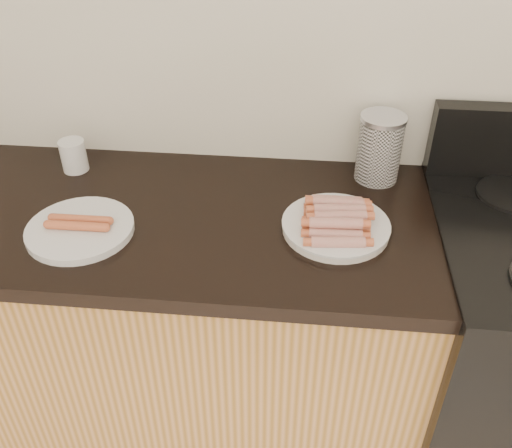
# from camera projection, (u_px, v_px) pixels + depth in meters

# --- Properties ---
(wall_back) EXTENTS (4.00, 0.04, 2.60)m
(wall_back) POSITION_uv_depth(u_px,v_px,m) (288.00, 21.00, 1.44)
(wall_back) COLOR silver
(wall_back) RESTS_ON ground
(cabinet_base) EXTENTS (2.20, 0.59, 0.86)m
(cabinet_base) POSITION_uv_depth(u_px,v_px,m) (48.00, 329.00, 1.77)
(cabinet_base) COLOR #B5804C
(cabinet_base) RESTS_ON floor
(counter_slab) EXTENTS (2.20, 0.62, 0.04)m
(counter_slab) POSITION_uv_depth(u_px,v_px,m) (11.00, 211.00, 1.50)
(counter_slab) COLOR black
(counter_slab) RESTS_ON cabinet_base
(burner_far_left) EXTENTS (0.18, 0.18, 0.01)m
(burner_far_left) POSITION_uv_depth(u_px,v_px,m) (512.00, 194.00, 1.50)
(burner_far_left) COLOR black
(burner_far_left) RESTS_ON stove
(main_plate) EXTENTS (0.27, 0.27, 0.02)m
(main_plate) POSITION_uv_depth(u_px,v_px,m) (336.00, 228.00, 1.39)
(main_plate) COLOR white
(main_plate) RESTS_ON counter_slab
(side_plate) EXTENTS (0.29, 0.29, 0.02)m
(side_plate) POSITION_uv_depth(u_px,v_px,m) (80.00, 229.00, 1.38)
(side_plate) COLOR white
(side_plate) RESTS_ON counter_slab
(hotdog_pile) EXTENTS (0.12, 0.20, 0.05)m
(hotdog_pile) POSITION_uv_depth(u_px,v_px,m) (337.00, 218.00, 1.37)
(hotdog_pile) COLOR brown
(hotdog_pile) RESTS_ON main_plate
(plain_sausages) EXTENTS (0.14, 0.05, 0.02)m
(plain_sausages) POSITION_uv_depth(u_px,v_px,m) (79.00, 223.00, 1.37)
(plain_sausages) COLOR #C76541
(plain_sausages) RESTS_ON side_plate
(canister) EXTENTS (0.12, 0.12, 0.19)m
(canister) POSITION_uv_depth(u_px,v_px,m) (379.00, 148.00, 1.54)
(canister) COLOR silver
(canister) RESTS_ON counter_slab
(mug) EXTENTS (0.09, 0.09, 0.09)m
(mug) POSITION_uv_depth(u_px,v_px,m) (74.00, 156.00, 1.60)
(mug) COLOR silver
(mug) RESTS_ON counter_slab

